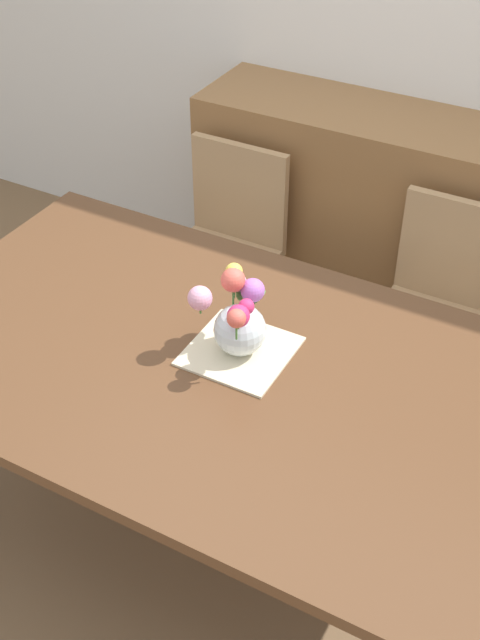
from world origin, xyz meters
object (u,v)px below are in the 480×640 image
(dining_table, at_px, (206,376))
(chair_left, at_px, (227,240))
(flower_vase, at_px, (238,318))
(chair_right, at_px, (440,304))
(dresser, at_px, (362,224))

(dining_table, xyz_separation_m, chair_left, (-0.45, 0.92, -0.19))
(flower_vase, bearing_deg, chair_right, 65.92)
(chair_right, bearing_deg, dining_table, 63.92)
(dining_table, relative_size, flower_vase, 7.53)
(chair_left, xyz_separation_m, flower_vase, (0.52, -0.85, 0.38))
(dresser, relative_size, flower_vase, 5.57)
(chair_right, height_order, flower_vase, flower_vase)
(dining_table, xyz_separation_m, chair_right, (0.45, 0.92, -0.19))
(chair_right, height_order, dresser, dresser)
(chair_right, distance_m, flower_vase, 1.01)
(chair_left, height_order, dresser, dresser)
(dining_table, distance_m, chair_right, 1.04)
(chair_left, relative_size, flower_vase, 3.57)
(dresser, bearing_deg, chair_right, -41.00)
(flower_vase, bearing_deg, dresser, 94.19)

